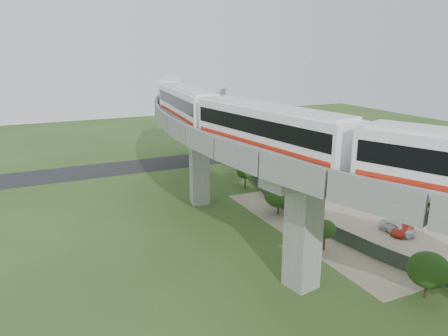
{
  "coord_description": "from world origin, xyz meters",
  "views": [
    {
      "loc": [
        -17.38,
        -35.37,
        17.93
      ],
      "look_at": [
        -1.37,
        -1.26,
        7.5
      ],
      "focal_mm": 35.0,
      "sensor_mm": 36.0,
      "label": 1
    }
  ],
  "objects_px": {
    "metro_train": "(246,115)",
    "car_white": "(397,228)",
    "car_red": "(403,228)",
    "car_dark": "(298,191)"
  },
  "relations": [
    {
      "from": "metro_train",
      "to": "car_white",
      "type": "height_order",
      "value": "metro_train"
    },
    {
      "from": "car_white",
      "to": "car_red",
      "type": "bearing_deg",
      "value": -42.44
    },
    {
      "from": "metro_train",
      "to": "car_red",
      "type": "bearing_deg",
      "value": -16.49
    },
    {
      "from": "car_red",
      "to": "car_dark",
      "type": "distance_m",
      "value": 14.59
    },
    {
      "from": "car_white",
      "to": "car_dark",
      "type": "bearing_deg",
      "value": 87.92
    },
    {
      "from": "car_dark",
      "to": "car_white",
      "type": "bearing_deg",
      "value": 163.87
    },
    {
      "from": "car_white",
      "to": "car_red",
      "type": "relative_size",
      "value": 1.06
    },
    {
      "from": "metro_train",
      "to": "car_white",
      "type": "relative_size",
      "value": 16.98
    },
    {
      "from": "metro_train",
      "to": "car_dark",
      "type": "distance_m",
      "value": 19.91
    },
    {
      "from": "car_red",
      "to": "car_dark",
      "type": "height_order",
      "value": "car_red"
    }
  ]
}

